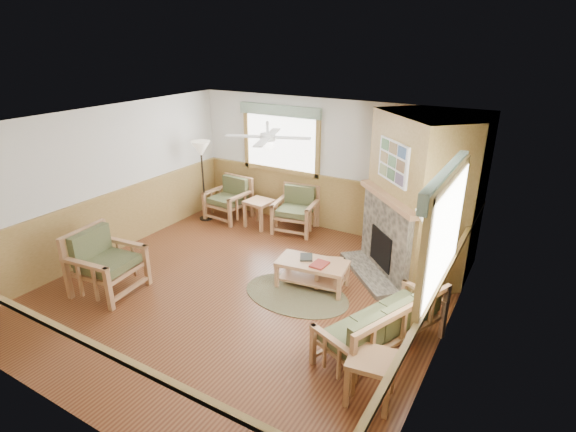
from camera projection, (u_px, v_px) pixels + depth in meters
The scene contains 24 objects.
floor at pixel (244, 292), 7.20m from camera, with size 6.00×6.00×0.01m, color #5E301A.
ceiling at pixel (237, 123), 6.19m from camera, with size 6.00×6.00×0.01m, color white.
wall_back at pixel (328, 167), 9.09m from camera, with size 6.00×0.02×2.70m, color silver.
wall_front at pixel (56, 313), 4.30m from camera, with size 6.00×0.02×2.70m, color silver.
wall_left at pixel (106, 183), 8.11m from camera, with size 0.02×6.00×2.70m, color silver.
wall_right at pixel (448, 261), 5.29m from camera, with size 0.02×6.00×2.70m, color silver.
wainscot at pixel (243, 261), 7.00m from camera, with size 6.00×6.00×1.10m, color olive, non-canonical shape.
fireplace at pixel (416, 197), 7.37m from camera, with size 2.20×2.20×2.70m, color olive, non-canonical shape.
window_back at pixel (281, 104), 9.14m from camera, with size 1.90×0.16×1.50m, color white, non-canonical shape.
window_right at pixel (455, 168), 4.70m from camera, with size 0.16×1.90×1.50m, color white, non-canonical shape.
ceiling_fan at pixel (267, 124), 6.31m from camera, with size 1.24×1.24×0.36m, color white, non-canonical shape.
sofa at pixel (382, 323), 5.72m from camera, with size 0.73×1.79×0.82m, color #A7764E, non-canonical shape.
armchair_back_left at pixel (228, 199), 9.93m from camera, with size 0.81×0.81×0.91m, color #A7764E, non-canonical shape.
armchair_back_right at pixel (296, 210), 9.31m from camera, with size 0.81×0.81×0.91m, color #A7764E, non-canonical shape.
armchair_left at pixel (107, 263), 7.04m from camera, with size 0.91×0.91×1.02m, color #A7764E, non-canonical shape.
coffee_table at pixel (312, 274), 7.28m from camera, with size 1.13×0.56×0.45m, color #A7764E, non-canonical shape.
end_table_chairs at pixel (259, 213), 9.57m from camera, with size 0.52×0.50×0.59m, color #A7764E, non-canonical shape.
end_table_sofa at pixel (370, 378), 4.98m from camera, with size 0.51×0.49×0.57m, color #A7764E, non-canonical shape.
footstool at pixel (329, 273), 7.35m from camera, with size 0.46×0.46×0.40m, color #A7764E, non-canonical shape.
braided_rug at pixel (296, 295), 7.11m from camera, with size 1.74×1.74×0.01m, color brown.
floor_lamp_left at pixel (203, 181), 9.73m from camera, with size 0.41×0.41×1.77m, color black, non-canonical shape.
floor_lamp_right at pixel (423, 264), 6.34m from camera, with size 0.37×0.37×1.63m, color black, non-canonical shape.
book_red at pixel (319, 264), 7.07m from camera, with size 0.22×0.30×0.03m, color maroon.
book_dark at pixel (306, 256), 7.31m from camera, with size 0.20×0.27×0.03m, color black.
Camera 1 is at (3.76, -5.01, 3.82)m, focal length 28.00 mm.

